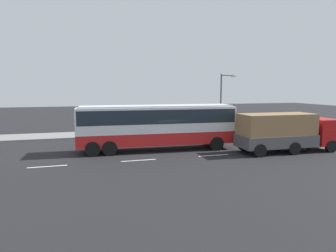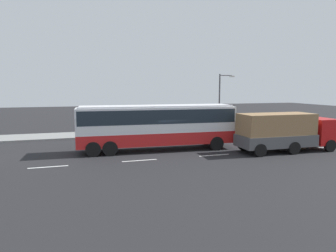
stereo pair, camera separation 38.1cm
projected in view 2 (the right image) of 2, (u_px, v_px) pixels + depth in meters
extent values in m
plane|color=black|center=(170.00, 150.00, 24.27)|extent=(120.00, 120.00, 0.00)
cube|color=gray|center=(145.00, 132.00, 33.07)|extent=(80.00, 4.00, 0.15)
cube|color=white|center=(48.00, 167.00, 18.97)|extent=(2.40, 0.16, 0.01)
cube|color=white|center=(139.00, 160.00, 20.65)|extent=(2.40, 0.16, 0.01)
cube|color=white|center=(214.00, 155.00, 22.27)|extent=(2.40, 0.16, 0.01)
cube|color=white|center=(293.00, 150.00, 24.27)|extent=(2.40, 0.16, 0.01)
cube|color=white|center=(321.00, 148.00, 25.07)|extent=(2.40, 0.16, 0.01)
cube|color=red|center=(157.00, 137.00, 23.97)|extent=(12.45, 3.12, 0.96)
cube|color=silver|center=(157.00, 119.00, 23.78)|extent=(12.45, 3.12, 1.95)
cube|color=#1E2833|center=(157.00, 116.00, 23.74)|extent=(12.20, 3.14, 1.07)
cube|color=#1E2833|center=(229.00, 116.00, 25.24)|extent=(0.23, 2.31, 1.56)
cube|color=silver|center=(157.00, 106.00, 23.65)|extent=(11.95, 2.94, 0.12)
cylinder|color=black|center=(206.00, 138.00, 26.28)|extent=(1.11, 0.35, 1.10)
cylinder|color=black|center=(217.00, 143.00, 23.97)|extent=(1.11, 0.35, 1.10)
cylinder|color=black|center=(108.00, 143.00, 24.28)|extent=(1.11, 0.35, 1.10)
cylinder|color=black|center=(110.00, 149.00, 21.96)|extent=(1.11, 0.35, 1.10)
cylinder|color=black|center=(93.00, 143.00, 23.99)|extent=(1.11, 0.35, 1.10)
cylinder|color=black|center=(93.00, 149.00, 21.68)|extent=(1.11, 0.35, 1.10)
cube|color=red|center=(320.00, 131.00, 24.35)|extent=(1.86, 2.44, 2.02)
cube|color=#4C4C4F|center=(275.00, 140.00, 23.31)|extent=(6.00, 2.51, 0.90)
cube|color=olive|center=(276.00, 124.00, 23.15)|extent=(5.76, 2.41, 1.60)
cylinder|color=black|center=(309.00, 141.00, 25.58)|extent=(0.96, 0.30, 0.96)
cylinder|color=black|center=(330.00, 146.00, 23.38)|extent=(0.96, 0.30, 0.96)
cylinder|color=black|center=(275.00, 143.00, 24.69)|extent=(0.96, 0.30, 0.96)
cylinder|color=black|center=(294.00, 148.00, 22.49)|extent=(0.96, 0.30, 0.96)
cylinder|color=black|center=(244.00, 144.00, 23.91)|extent=(0.96, 0.30, 0.96)
cylinder|color=black|center=(260.00, 150.00, 21.70)|extent=(0.96, 0.30, 0.96)
cube|color=gold|center=(287.00, 136.00, 27.22)|extent=(4.53, 2.24, 0.62)
cube|color=#1E2833|center=(285.00, 130.00, 27.10)|extent=(2.55, 1.92, 0.51)
cylinder|color=black|center=(296.00, 137.00, 28.45)|extent=(0.65, 0.25, 0.64)
cylinder|color=black|center=(308.00, 140.00, 26.71)|extent=(0.65, 0.25, 0.64)
cylinder|color=black|center=(266.00, 138.00, 27.81)|extent=(0.65, 0.25, 0.64)
cylinder|color=black|center=(277.00, 142.00, 26.07)|extent=(0.65, 0.25, 0.64)
cylinder|color=black|center=(102.00, 130.00, 31.08)|extent=(0.14, 0.14, 0.88)
cylinder|color=black|center=(103.00, 130.00, 30.96)|extent=(0.14, 0.14, 0.88)
cylinder|color=gold|center=(102.00, 123.00, 30.92)|extent=(0.32, 0.32, 0.66)
sphere|color=tan|center=(102.00, 119.00, 30.86)|extent=(0.24, 0.24, 0.24)
cylinder|color=#47474C|center=(219.00, 103.00, 33.52)|extent=(0.16, 0.16, 6.29)
cylinder|color=#47474C|center=(226.00, 75.00, 33.35)|extent=(1.49, 0.10, 0.10)
cube|color=silver|center=(232.00, 76.00, 33.58)|extent=(0.50, 0.24, 0.16)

